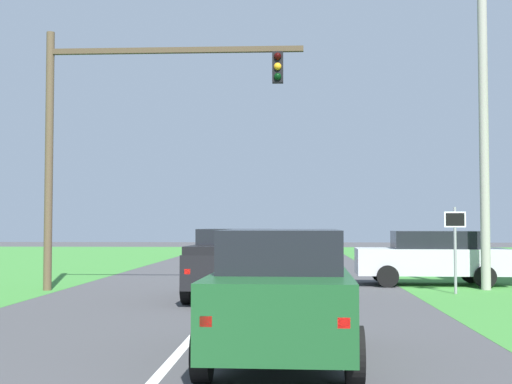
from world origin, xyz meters
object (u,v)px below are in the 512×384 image
(red_suv_near, at_px, (282,291))
(crossing_suv_far, at_px, (433,256))
(traffic_light, at_px, (116,118))
(utility_pole_right, at_px, (484,140))
(pickup_truck_lead, at_px, (236,262))
(keep_moving_sign, at_px, (455,238))

(red_suv_near, height_order, crossing_suv_far, red_suv_near)
(traffic_light, relative_size, utility_pole_right, 0.86)
(pickup_truck_lead, xyz_separation_m, crossing_suv_far, (5.99, 4.28, -0.03))
(red_suv_near, bearing_deg, crossing_suv_far, 69.67)
(utility_pole_right, bearing_deg, red_suv_near, -118.27)
(red_suv_near, distance_m, keep_moving_sign, 10.82)
(pickup_truck_lead, relative_size, keep_moving_sign, 2.10)
(crossing_suv_far, bearing_deg, keep_moving_sign, -88.68)
(traffic_light, height_order, keep_moving_sign, traffic_light)
(pickup_truck_lead, bearing_deg, traffic_light, 153.20)
(red_suv_near, bearing_deg, traffic_light, 116.47)
(keep_moving_sign, bearing_deg, traffic_light, 177.35)
(traffic_light, height_order, utility_pole_right, utility_pole_right)
(keep_moving_sign, bearing_deg, pickup_truck_lead, -166.71)
(red_suv_near, bearing_deg, pickup_truck_lead, 99.14)
(crossing_suv_far, relative_size, utility_pole_right, 0.54)
(red_suv_near, xyz_separation_m, pickup_truck_lead, (-1.33, 8.28, -0.04))
(keep_moving_sign, distance_m, crossing_suv_far, 2.92)
(keep_moving_sign, bearing_deg, red_suv_near, -115.92)
(pickup_truck_lead, relative_size, traffic_light, 0.66)
(red_suv_near, relative_size, utility_pole_right, 0.52)
(pickup_truck_lead, bearing_deg, red_suv_near, -80.86)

